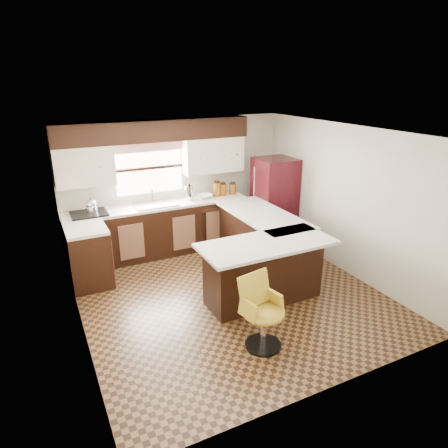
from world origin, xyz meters
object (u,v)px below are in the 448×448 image
peninsula_long (260,242)px  bar_chair (264,314)px  peninsula_return (263,272)px  refrigerator (274,201)px

peninsula_long → bar_chair: 2.20m
peninsula_return → bar_chair: (-0.57, -0.94, 0.00)m
peninsula_long → peninsula_return: 1.11m
peninsula_long → refrigerator: refrigerator is taller
refrigerator → bar_chair: bearing=-124.7°
peninsula_return → bar_chair: size_ratio=1.81×
refrigerator → bar_chair: 3.39m
peninsula_return → bar_chair: bearing=-121.2°
bar_chair → peninsula_return: bearing=47.0°
refrigerator → peninsula_long: bearing=-133.9°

